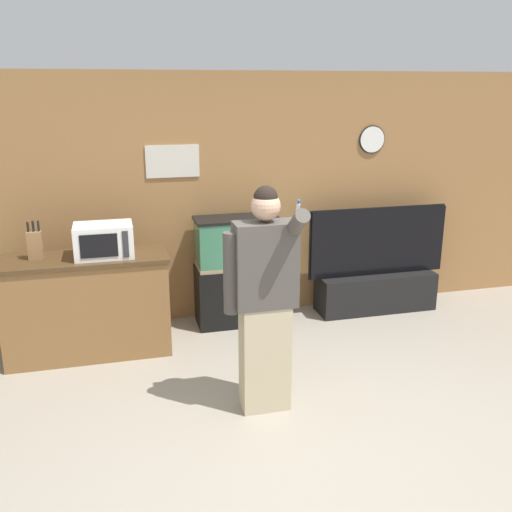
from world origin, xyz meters
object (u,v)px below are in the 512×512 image
object	(u,v)px
microwave	(104,240)
aquarium_on_stand	(237,271)
knife_block	(35,244)
person_standing	(264,298)
tv_on_stand	(376,280)
counter_island	(88,305)

from	to	relation	value
microwave	aquarium_on_stand	xyz separation A→B (m)	(1.32, 0.40, -0.53)
knife_block	person_standing	world-z (taller)	person_standing
aquarium_on_stand	tv_on_stand	bearing A→B (deg)	-1.09
counter_island	aquarium_on_stand	bearing A→B (deg)	13.65
counter_island	aquarium_on_stand	distance (m)	1.56
knife_block	tv_on_stand	xyz separation A→B (m)	(3.52, 0.30, -0.74)
microwave	person_standing	distance (m)	1.76
tv_on_stand	person_standing	xyz separation A→B (m)	(-1.77, -1.68, 0.58)
knife_block	tv_on_stand	size ratio (longest dim) A/B	0.22
tv_on_stand	person_standing	world-z (taller)	person_standing
counter_island	tv_on_stand	size ratio (longest dim) A/B	0.95
person_standing	tv_on_stand	bearing A→B (deg)	43.63
knife_block	aquarium_on_stand	world-z (taller)	knife_block
counter_island	microwave	world-z (taller)	microwave
knife_block	person_standing	distance (m)	2.23
tv_on_stand	microwave	bearing A→B (deg)	-172.81
knife_block	tv_on_stand	world-z (taller)	knife_block
microwave	knife_block	bearing A→B (deg)	173.81
tv_on_stand	person_standing	bearing A→B (deg)	-136.37
knife_block	person_standing	size ratio (longest dim) A/B	0.20
microwave	knife_block	distance (m)	0.60
counter_island	person_standing	distance (m)	1.95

